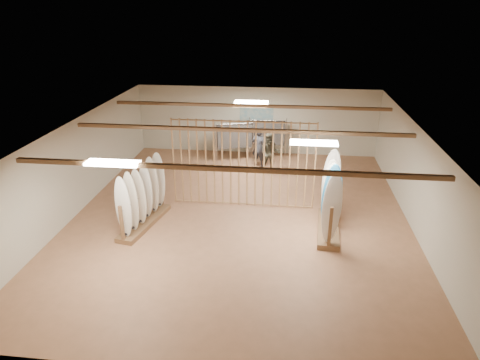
# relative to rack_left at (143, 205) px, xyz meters

# --- Properties ---
(floor) EXTENTS (12.00, 12.00, 0.00)m
(floor) POSITION_rel_rack_left_xyz_m (2.71, 0.84, -0.65)
(floor) COLOR #A87351
(floor) RESTS_ON ground
(ceiling) EXTENTS (12.00, 12.00, 0.00)m
(ceiling) POSITION_rel_rack_left_xyz_m (2.71, 0.84, 2.15)
(ceiling) COLOR gray
(ceiling) RESTS_ON ground
(wall_back) EXTENTS (12.00, 0.00, 12.00)m
(wall_back) POSITION_rel_rack_left_xyz_m (2.71, 6.84, 0.75)
(wall_back) COLOR beige
(wall_back) RESTS_ON ground
(wall_front) EXTENTS (12.00, 0.00, 12.00)m
(wall_front) POSITION_rel_rack_left_xyz_m (2.71, -5.16, 0.75)
(wall_front) COLOR beige
(wall_front) RESTS_ON ground
(wall_left) EXTENTS (0.00, 12.00, 12.00)m
(wall_left) POSITION_rel_rack_left_xyz_m (-2.29, 0.84, 0.75)
(wall_left) COLOR beige
(wall_left) RESTS_ON ground
(wall_right) EXTENTS (0.00, 12.00, 12.00)m
(wall_right) POSITION_rel_rack_left_xyz_m (7.71, 0.84, 0.75)
(wall_right) COLOR beige
(wall_right) RESTS_ON ground
(ceiling_slats) EXTENTS (9.50, 6.12, 0.10)m
(ceiling_slats) POSITION_rel_rack_left_xyz_m (2.71, 0.84, 2.07)
(ceiling_slats) COLOR brown
(ceiling_slats) RESTS_ON ground
(light_panels) EXTENTS (1.20, 0.35, 0.06)m
(light_panels) POSITION_rel_rack_left_xyz_m (2.71, 0.84, 2.09)
(light_panels) COLOR white
(light_panels) RESTS_ON ground
(bamboo_partition) EXTENTS (4.45, 0.05, 2.78)m
(bamboo_partition) POSITION_rel_rack_left_xyz_m (2.71, 1.64, 0.75)
(bamboo_partition) COLOR tan
(bamboo_partition) RESTS_ON ground
(poster) EXTENTS (1.40, 0.03, 0.90)m
(poster) POSITION_rel_rack_left_xyz_m (2.71, 6.82, 0.95)
(poster) COLOR teal
(poster) RESTS_ON ground
(rack_left) EXTENTS (0.96, 2.41, 1.90)m
(rack_left) POSITION_rel_rack_left_xyz_m (0.00, 0.00, 0.00)
(rack_left) COLOR brown
(rack_left) RESTS_ON floor
(rack_right) EXTENTS (0.73, 2.25, 2.11)m
(rack_right) POSITION_rel_rack_left_xyz_m (5.31, 0.25, 0.07)
(rack_right) COLOR brown
(rack_right) RESTS_ON floor
(clothing_rack_a) EXTENTS (1.43, 0.76, 1.60)m
(clothing_rack_a) POSITION_rel_rack_left_xyz_m (1.91, 5.72, 0.39)
(clothing_rack_a) COLOR silver
(clothing_rack_a) RESTS_ON floor
(clothing_rack_b) EXTENTS (1.53, 0.39, 1.64)m
(clothing_rack_b) POSITION_rel_rack_left_xyz_m (3.22, 6.24, 0.42)
(clothing_rack_b) COLOR silver
(clothing_rack_b) RESTS_ON floor
(shopper_a) EXTENTS (0.74, 0.59, 1.76)m
(shopper_a) POSITION_rel_rack_left_xyz_m (2.95, 5.20, 0.23)
(shopper_a) COLOR #2B2C34
(shopper_a) RESTS_ON floor
(shopper_b) EXTENTS (0.87, 0.69, 1.78)m
(shopper_b) POSITION_rel_rack_left_xyz_m (3.42, 4.52, 0.24)
(shopper_b) COLOR #37352A
(shopper_b) RESTS_ON floor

